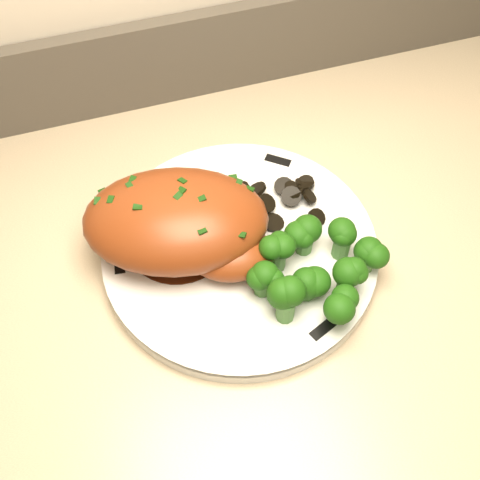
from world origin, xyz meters
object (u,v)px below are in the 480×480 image
object	(u,v)px
counter	(195,428)
chicken_breast	(182,224)
broccoli_florets	(316,270)
plate	(240,250)

from	to	relation	value
counter	chicken_breast	world-z (taller)	counter
chicken_breast	broccoli_florets	distance (m)	0.15
counter	plate	bearing A→B (deg)	24.49
counter	plate	distance (m)	0.44
chicken_breast	counter	bearing A→B (deg)	-102.31
plate	chicken_breast	world-z (taller)	chicken_breast
plate	broccoli_florets	distance (m)	0.10
counter	broccoli_florets	xyz separation A→B (m)	(0.15, -0.03, 0.46)
counter	broccoli_florets	distance (m)	0.48
chicken_breast	broccoli_florets	bearing A→B (deg)	-20.96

